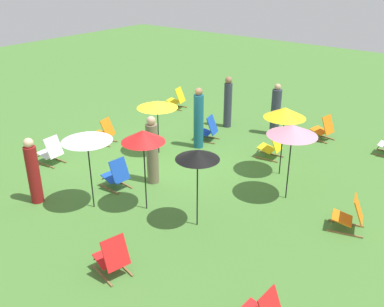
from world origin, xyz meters
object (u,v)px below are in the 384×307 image
object	(u,v)px
person_2	(276,111)
person_1	(228,103)
umbrella_5	(198,155)
person_3	(33,172)
deckchair_3	(208,130)
umbrella_3	(292,130)
deckchair_5	(271,146)
deckchair_6	(116,175)
deckchair_1	(324,129)
umbrella_0	(285,113)
deckchair_8	(104,132)
person_0	(199,119)
deckchair_4	(51,152)
umbrella_2	(157,104)
deckchair_11	(112,257)
umbrella_1	(143,136)
deckchair_7	(350,215)
umbrella_4	(87,136)
person_4	(152,152)
deckchair_10	(177,99)

from	to	relation	value
person_2	person_1	bearing A→B (deg)	-8.61
umbrella_5	person_3	world-z (taller)	umbrella_5
deckchair_3	umbrella_3	size ratio (longest dim) A/B	0.44
deckchair_5	person_3	bearing A→B (deg)	-34.80
deckchair_6	person_1	distance (m)	5.50
deckchair_1	umbrella_0	distance (m)	3.40
deckchair_8	person_0	world-z (taller)	person_0
deckchair_4	umbrella_2	world-z (taller)	umbrella_2
deckchair_11	person_0	distance (m)	6.26
deckchair_6	umbrella_1	distance (m)	2.00
deckchair_4	person_2	distance (m)	7.20
deckchair_3	umbrella_5	xyz separation A→B (m)	(4.12, 2.71, 1.35)
deckchair_7	umbrella_1	distance (m)	4.83
deckchair_4	umbrella_1	distance (m)	4.15
person_2	umbrella_3	bearing A→B (deg)	101.32
deckchair_7	umbrella_4	xyz separation A→B (m)	(2.80, -5.15, 1.45)
deckchair_1	person_4	size ratio (longest dim) A/B	0.45
deckchair_1	person_3	size ratio (longest dim) A/B	0.50
deckchair_3	deckchair_7	world-z (taller)	same
deckchair_5	person_2	world-z (taller)	person_2
person_2	deckchair_3	bearing A→B (deg)	30.26
deckchair_3	person_0	bearing A→B (deg)	-6.41
umbrella_3	person_4	size ratio (longest dim) A/B	1.05
deckchair_6	person_1	size ratio (longest dim) A/B	0.47
person_3	umbrella_4	bearing A→B (deg)	-61.38
umbrella_2	umbrella_5	xyz separation A→B (m)	(2.40, 3.31, 0.18)
deckchair_6	deckchair_7	size ratio (longest dim) A/B	0.96
deckchair_1	person_2	world-z (taller)	person_2
deckchair_3	person_4	world-z (taller)	person_4
deckchair_5	umbrella_3	size ratio (longest dim) A/B	0.43
person_1	umbrella_2	bearing A→B (deg)	95.74
deckchair_3	deckchair_11	bearing A→B (deg)	6.83
deckchair_1	umbrella_4	distance (m)	7.99
deckchair_7	deckchair_1	bearing A→B (deg)	-167.63
deckchair_5	deckchair_7	size ratio (longest dim) A/B	0.96
deckchair_10	umbrella_3	world-z (taller)	umbrella_3
deckchair_8	umbrella_5	distance (m)	5.66
deckchair_8	umbrella_0	bearing A→B (deg)	90.16
umbrella_2	umbrella_5	world-z (taller)	umbrella_5
deckchair_3	deckchair_6	size ratio (longest dim) A/B	1.02
deckchair_5	deckchair_8	distance (m)	5.26
deckchair_10	umbrella_4	xyz separation A→B (m)	(6.93, 3.19, 1.45)
deckchair_4	person_0	world-z (taller)	person_0
deckchair_6	umbrella_0	distance (m)	4.65
deckchair_3	umbrella_3	distance (m)	4.38
umbrella_2	deckchair_5	bearing A→B (deg)	121.71
umbrella_1	umbrella_2	world-z (taller)	umbrella_1
deckchair_7	deckchair_11	size ratio (longest dim) A/B	1.02
deckchair_4	deckchair_8	size ratio (longest dim) A/B	0.97
deckchair_8	person_3	distance (m)	3.79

